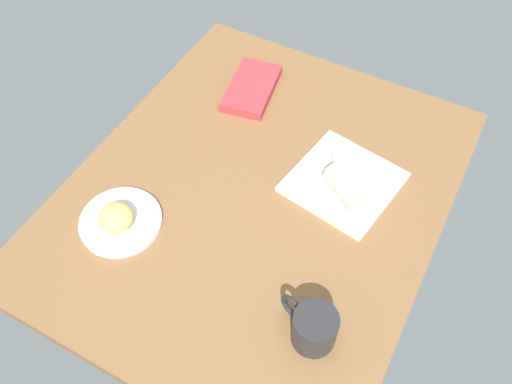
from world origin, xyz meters
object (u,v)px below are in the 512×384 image
at_px(square_plate, 343,182).
at_px(sauce_cup, 343,160).
at_px(round_plate, 121,221).
at_px(scone_pastry, 116,217).
at_px(breakfast_wrap, 347,187).
at_px(coffee_mug, 313,327).
at_px(book_stack, 252,88).

distance_m(square_plate, sauce_cup, 0.06).
relative_size(round_plate, square_plate, 0.80).
xyz_separation_m(scone_pastry, sauce_cup, (-0.43, 0.40, -0.01)).
relative_size(sauce_cup, breakfast_wrap, 0.45).
bearing_deg(coffee_mug, square_plate, -166.23).
xyz_separation_m(round_plate, book_stack, (-0.56, 0.06, 0.01)).
distance_m(round_plate, sauce_cup, 0.58).
relative_size(scone_pastry, square_plate, 0.35).
xyz_separation_m(square_plate, sauce_cup, (-0.05, -0.03, 0.02)).
relative_size(round_plate, breakfast_wrap, 1.61).
xyz_separation_m(square_plate, breakfast_wrap, (0.04, 0.02, 0.04)).
bearing_deg(scone_pastry, round_plate, -169.15).
xyz_separation_m(round_plate, coffee_mug, (0.04, 0.53, 0.04)).
height_order(square_plate, book_stack, book_stack).
height_order(sauce_cup, coffee_mug, coffee_mug).
distance_m(scone_pastry, sauce_cup, 0.59).
bearing_deg(round_plate, book_stack, 174.24).
bearing_deg(round_plate, coffee_mug, 85.61).
bearing_deg(square_plate, coffee_mug, 13.77).
xyz_separation_m(round_plate, square_plate, (-0.37, 0.43, 0.00)).
bearing_deg(square_plate, round_plate, -49.30).
distance_m(scone_pastry, breakfast_wrap, 0.56).
bearing_deg(book_stack, scone_pastry, -5.44).
relative_size(square_plate, book_stack, 1.06).
bearing_deg(breakfast_wrap, round_plate, 160.16).
xyz_separation_m(scone_pastry, breakfast_wrap, (-0.34, 0.45, 0.00)).
xyz_separation_m(sauce_cup, coffee_mug, (0.46, 0.13, 0.02)).
bearing_deg(book_stack, sauce_cup, 67.87).
distance_m(round_plate, scone_pastry, 0.04).
height_order(breakfast_wrap, coffee_mug, coffee_mug).
bearing_deg(book_stack, breakfast_wrap, 59.53).
xyz_separation_m(scone_pastry, coffee_mug, (0.03, 0.53, 0.01)).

